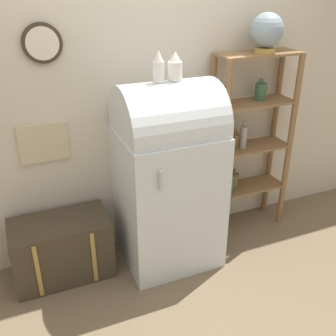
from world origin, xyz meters
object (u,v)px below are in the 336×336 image
at_px(vase_left, 158,67).
at_px(suitcase_trunk, 62,248).
at_px(globe, 267,31).
at_px(vase_center, 175,67).
at_px(refrigerator, 168,174).

bearing_deg(vase_left, suitcase_trunk, 173.88).
xyz_separation_m(suitcase_trunk, globe, (1.72, 0.04, 1.52)).
relative_size(suitcase_trunk, vase_center, 3.71).
xyz_separation_m(globe, vase_left, (-0.94, -0.13, -0.17)).
height_order(globe, vase_left, globe).
bearing_deg(suitcase_trunk, vase_left, -6.12).
height_order(suitcase_trunk, vase_left, vase_left).
bearing_deg(globe, suitcase_trunk, -178.61).
distance_m(refrigerator, vase_center, 0.81).
relative_size(refrigerator, globe, 4.95).
relative_size(refrigerator, suitcase_trunk, 2.02).
distance_m(globe, vase_center, 0.84).
height_order(suitcase_trunk, vase_center, vase_center).
bearing_deg(vase_center, refrigerator, -169.99).
relative_size(suitcase_trunk, globe, 2.45).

